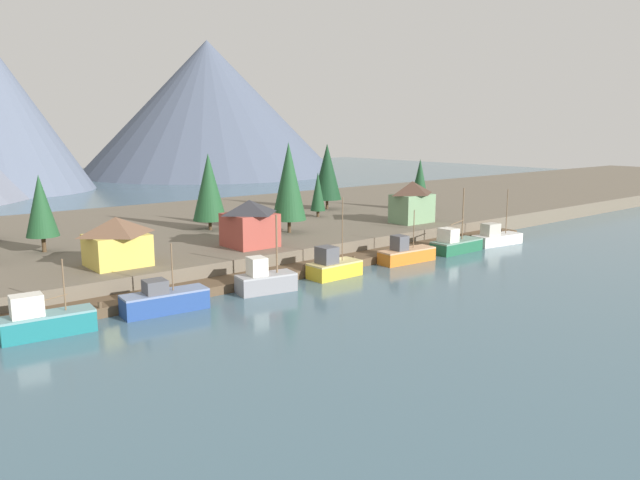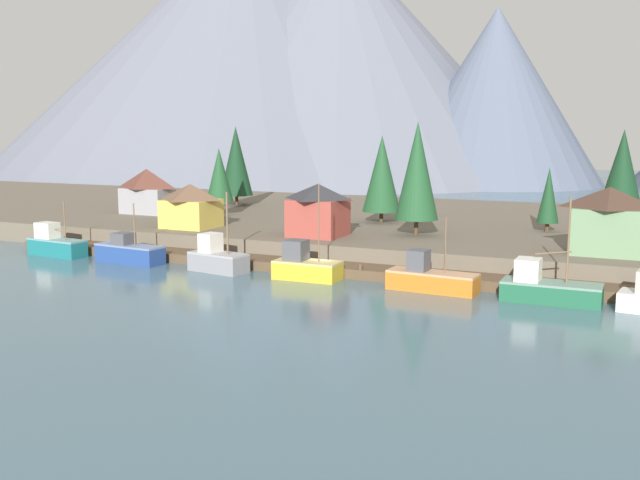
% 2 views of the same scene
% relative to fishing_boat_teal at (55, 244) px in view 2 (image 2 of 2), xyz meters
% --- Properties ---
extents(ground_plane, '(400.00, 400.00, 1.00)m').
position_rel_fishing_boat_teal_xyz_m(ground_plane, '(33.39, 21.66, -1.84)').
color(ground_plane, '#476675').
extents(dock, '(80.00, 4.00, 1.60)m').
position_rel_fishing_boat_teal_xyz_m(dock, '(33.39, 3.65, -0.84)').
color(dock, brown).
rests_on(dock, ground_plane).
extents(shoreline_bank, '(400.00, 56.00, 2.50)m').
position_rel_fishing_boat_teal_xyz_m(shoreline_bank, '(33.39, 33.66, -0.09)').
color(shoreline_bank, '#665B4C').
rests_on(shoreline_bank, ground_plane).
extents(mountain_west_peak, '(167.13, 167.13, 79.30)m').
position_rel_fishing_boat_teal_xyz_m(mountain_west_peak, '(-59.98, 147.13, 38.30)').
color(mountain_west_peak, slate).
rests_on(mountain_west_peak, ground_plane).
extents(mountain_central_peak, '(135.06, 135.06, 72.74)m').
position_rel_fishing_boat_teal_xyz_m(mountain_central_peak, '(-27.62, 148.51, 35.03)').
color(mountain_central_peak, slate).
rests_on(mountain_central_peak, ground_plane).
extents(mountain_east_peak, '(57.84, 57.84, 46.78)m').
position_rel_fishing_boat_teal_xyz_m(mountain_east_peak, '(22.73, 137.25, 22.05)').
color(mountain_east_peak, slate).
rests_on(mountain_east_peak, ground_plane).
extents(fishing_boat_teal, '(7.71, 3.13, 6.50)m').
position_rel_fishing_boat_teal_xyz_m(fishing_boat_teal, '(0.00, 0.00, 0.00)').
color(fishing_boat_teal, '#196B70').
rests_on(fishing_boat_teal, ground_plane).
extents(fishing_boat_blue, '(8.35, 3.33, 6.63)m').
position_rel_fishing_boat_teal_xyz_m(fishing_boat_blue, '(10.83, -0.13, -0.15)').
color(fishing_boat_blue, navy).
rests_on(fishing_boat_blue, ground_plane).
extents(fishing_boat_grey, '(6.66, 3.69, 8.30)m').
position_rel_fishing_boat_teal_xyz_m(fishing_boat_grey, '(22.36, -0.31, 0.01)').
color(fishing_boat_grey, gray).
rests_on(fishing_boat_grey, ground_plane).
extents(fishing_boat_yellow, '(6.53, 3.05, 9.46)m').
position_rel_fishing_boat_teal_xyz_m(fishing_boat_yellow, '(32.34, -0.02, -0.03)').
color(fishing_boat_yellow, gold).
rests_on(fishing_boat_yellow, ground_plane).
extents(fishing_boat_orange, '(8.34, 3.10, 6.85)m').
position_rel_fishing_boat_teal_xyz_m(fishing_boat_orange, '(44.97, -0.01, -0.18)').
color(fishing_boat_orange, '#CC6B1E').
rests_on(fishing_boat_orange, ground_plane).
extents(fishing_boat_green, '(8.20, 3.08, 9.08)m').
position_rel_fishing_boat_teal_xyz_m(fishing_boat_green, '(55.20, -0.03, -0.13)').
color(fishing_boat_green, '#1E5B3D').
rests_on(fishing_boat_green, ground_plane).
extents(house_green, '(6.76, 4.50, 6.61)m').
position_rel_fishing_boat_teal_xyz_m(house_green, '(59.11, 11.75, 4.53)').
color(house_green, '#6B8E66').
rests_on(house_green, shoreline_bank).
extents(house_yellow, '(6.38, 5.72, 5.41)m').
position_rel_fishing_boat_teal_xyz_m(house_yellow, '(11.04, 11.56, 3.92)').
color(house_yellow, gold).
rests_on(house_yellow, shoreline_bank).
extents(house_grey, '(7.33, 4.64, 6.46)m').
position_rel_fishing_boat_teal_xyz_m(house_grey, '(-3.44, 21.59, 4.46)').
color(house_grey, gray).
rests_on(house_grey, shoreline_bank).
extents(house_red, '(6.01, 5.98, 5.97)m').
position_rel_fishing_boat_teal_xyz_m(house_red, '(28.34, 11.62, 4.20)').
color(house_red, '#9E4238').
rests_on(house_red, shoreline_bank).
extents(conifer_near_left, '(4.96, 4.96, 11.32)m').
position_rel_fishing_boat_teal_xyz_m(conifer_near_left, '(30.75, 26.10, 7.54)').
color(conifer_near_left, '#4C3823').
rests_on(conifer_near_left, shoreline_bank).
extents(conifer_near_right, '(2.56, 2.56, 7.61)m').
position_rel_fishing_boat_teal_xyz_m(conifer_near_right, '(51.64, 26.29, 5.47)').
color(conifer_near_right, '#4C3823').
rests_on(conifer_near_right, shoreline_bank).
extents(conifer_mid_right, '(4.96, 4.96, 12.95)m').
position_rel_fishing_boat_teal_xyz_m(conifer_mid_right, '(38.39, 16.71, 8.55)').
color(conifer_mid_right, '#4C3823').
rests_on(conifer_mid_right, shoreline_bank).
extents(conifer_back_left, '(5.33, 5.33, 12.09)m').
position_rel_fishing_boat_teal_xyz_m(conifer_back_left, '(59.29, 32.91, 8.10)').
color(conifer_back_left, '#4C3823').
rests_on(conifer_back_left, shoreline_bank).
extents(conifer_back_right, '(5.22, 5.22, 12.55)m').
position_rel_fishing_boat_teal_xyz_m(conifer_back_right, '(1.97, 37.36, 8.21)').
color(conifer_back_right, '#4C3823').
rests_on(conifer_back_right, shoreline_bank).
extents(conifer_centre, '(3.85, 3.85, 9.45)m').
position_rel_fishing_boat_teal_xyz_m(conifer_centre, '(6.93, 24.60, 6.83)').
color(conifer_centre, '#4C3823').
rests_on(conifer_centre, shoreline_bank).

